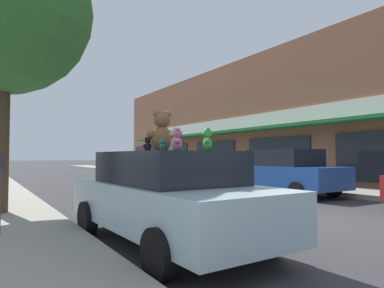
{
  "coord_description": "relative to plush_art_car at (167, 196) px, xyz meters",
  "views": [
    {
      "loc": [
        -6.08,
        -4.9,
        1.41
      ],
      "look_at": [
        -1.43,
        2.59,
        1.73
      ],
      "focal_mm": 32.0,
      "sensor_mm": 36.0,
      "label": 1
    }
  ],
  "objects": [
    {
      "name": "plush_art_car",
      "position": [
        0.0,
        0.0,
        0.0
      ],
      "size": [
        2.04,
        4.39,
        1.49
      ],
      "rotation": [
        0.0,
        0.0,
        0.04
      ],
      "color": "#ADC6D1",
      "rests_on": "ground_plane"
    },
    {
      "name": "storefront_row",
      "position": [
        15.68,
        7.92,
        2.85
      ],
      "size": [
        11.15,
        39.35,
        7.27
      ],
      "color": "brown",
      "rests_on": "ground_plane"
    },
    {
      "name": "parked_car_far_center",
      "position": [
        7.0,
        4.02,
        0.07
      ],
      "size": [
        2.04,
        4.39,
        1.67
      ],
      "color": "#1E4793",
      "rests_on": "ground_plane"
    },
    {
      "name": "teddy_bear_giant",
      "position": [
        0.09,
        0.35,
        1.05
      ],
      "size": [
        0.54,
        0.39,
        0.72
      ],
      "rotation": [
        0.0,
        0.0,
        2.78
      ],
      "color": "olive",
      "rests_on": "plush_art_car"
    },
    {
      "name": "street_tree",
      "position": [
        -2.19,
        3.83,
        4.0
      ],
      "size": [
        3.95,
        3.95,
        6.6
      ],
      "color": "#473323",
      "rests_on": "sidewalk_near"
    },
    {
      "name": "ground_plane",
      "position": [
        3.52,
        0.0,
        -0.78
      ],
      "size": [
        260.0,
        260.0,
        0.0
      ],
      "primitive_type": "plane",
      "color": "#333335"
    },
    {
      "name": "teddy_bear_teal",
      "position": [
        -0.06,
        0.05,
        0.81
      ],
      "size": [
        0.12,
        0.16,
        0.21
      ],
      "rotation": [
        0.0,
        0.0,
        4.26
      ],
      "color": "teal",
      "rests_on": "plush_art_car"
    },
    {
      "name": "parked_car_far_right",
      "position": [
        7.0,
        11.78,
        0.04
      ],
      "size": [
        1.98,
        4.0,
        1.54
      ],
      "color": "silver",
      "rests_on": "ground_plane"
    },
    {
      "name": "teddy_bear_pink",
      "position": [
        -0.05,
        -0.44,
        0.88
      ],
      "size": [
        0.19,
        0.27,
        0.35
      ],
      "rotation": [
        0.0,
        0.0,
        4.33
      ],
      "color": "pink",
      "rests_on": "plush_art_car"
    },
    {
      "name": "teddy_bear_cream",
      "position": [
        0.06,
        -0.17,
        0.89
      ],
      "size": [
        0.23,
        0.28,
        0.38
      ],
      "rotation": [
        0.0,
        0.0,
        4.19
      ],
      "color": "beige",
      "rests_on": "plush_art_car"
    },
    {
      "name": "teddy_bear_black",
      "position": [
        -0.13,
        0.47,
        0.83
      ],
      "size": [
        0.19,
        0.14,
        0.26
      ],
      "rotation": [
        0.0,
        0.0,
        3.55
      ],
      "color": "black",
      "rests_on": "plush_art_car"
    },
    {
      "name": "teddy_bear_red",
      "position": [
        0.14,
        0.56,
        0.86
      ],
      "size": [
        0.24,
        0.18,
        0.31
      ],
      "rotation": [
        0.0,
        0.0,
        3.58
      ],
      "color": "red",
      "rests_on": "plush_art_car"
    },
    {
      "name": "teddy_bear_green",
      "position": [
        0.12,
        -0.99,
        0.86
      ],
      "size": [
        0.18,
        0.24,
        0.32
      ],
      "rotation": [
        0.0,
        0.0,
        4.32
      ],
      "color": "green",
      "rests_on": "plush_art_car"
    },
    {
      "name": "sidewalk_near",
      "position": [
        -2.32,
        0.0,
        -0.7
      ],
      "size": [
        2.58,
        90.0,
        0.17
      ],
      "color": "gray",
      "rests_on": "ground_plane"
    },
    {
      "name": "teddy_bear_white",
      "position": [
        0.51,
        0.85,
        0.81
      ],
      "size": [
        0.16,
        0.13,
        0.22
      ],
      "rotation": [
        0.0,
        0.0,
        2.65
      ],
      "color": "white",
      "rests_on": "plush_art_car"
    }
  ]
}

